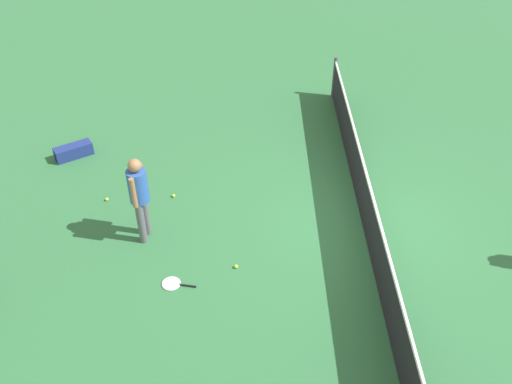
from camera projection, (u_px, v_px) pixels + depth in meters
ground_plane at (363, 224)px, 10.36m from camera, size 40.00×40.00×0.00m
court_net at (366, 203)px, 10.05m from camera, size 10.09×0.09×1.07m
player_near_side at (139, 193)px, 9.46m from camera, size 0.53×0.39×1.70m
tennis_racket_near_player at (173, 284)px, 9.16m from camera, size 0.37×0.60×0.03m
tennis_ball_near_player at (174, 196)px, 10.98m from camera, size 0.07×0.07×0.07m
tennis_ball_by_net at (107, 199)px, 10.89m from camera, size 0.07×0.07×0.07m
tennis_ball_midcourt at (236, 266)px, 9.45m from camera, size 0.07×0.07×0.07m
equipment_bag at (72, 152)px, 12.02m from camera, size 0.66×0.83×0.28m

